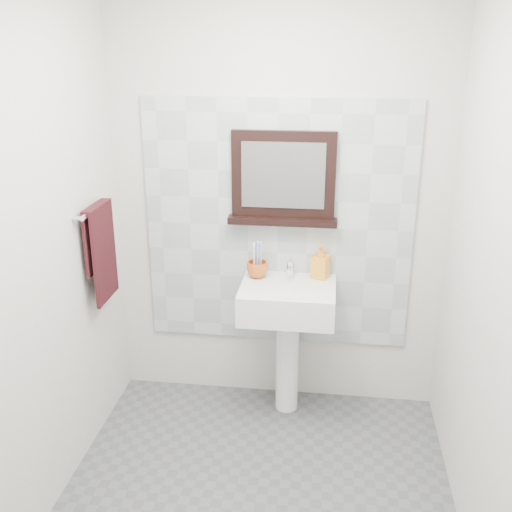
{
  "coord_description": "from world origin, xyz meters",
  "views": [
    {
      "loc": [
        0.32,
        -2.33,
        2.21
      ],
      "look_at": [
        -0.06,
        0.55,
        1.15
      ],
      "focal_mm": 42.0,
      "sensor_mm": 36.0,
      "label": 1
    }
  ],
  "objects": [
    {
      "name": "soap_dispenser",
      "position": [
        0.27,
        1.02,
        0.96
      ],
      "size": [
        0.12,
        0.12,
        0.21
      ],
      "primitive_type": "imported",
      "rotation": [
        0.0,
        0.0,
        -0.36
      ],
      "color": "orange",
      "rests_on": "pedestal_sink"
    },
    {
      "name": "hand_towel",
      "position": [
        -0.94,
        0.66,
        1.13
      ],
      "size": [
        0.06,
        0.3,
        0.55
      ],
      "color": "black",
      "rests_on": "towel_bar"
    },
    {
      "name": "towel_bar",
      "position": [
        -0.95,
        0.66,
        1.34
      ],
      "size": [
        0.07,
        0.4,
        0.03
      ],
      "color": "silver",
      "rests_on": "left_wall"
    },
    {
      "name": "back_wall",
      "position": [
        0.0,
        1.1,
        1.25
      ],
      "size": [
        2.0,
        0.01,
        2.5
      ],
      "primitive_type": "cube",
      "color": "beige",
      "rests_on": "ground"
    },
    {
      "name": "right_wall",
      "position": [
        1.0,
        0.0,
        1.25
      ],
      "size": [
        0.01,
        2.2,
        2.5
      ],
      "primitive_type": "cube",
      "color": "beige",
      "rests_on": "ground"
    },
    {
      "name": "framed_mirror",
      "position": [
        0.03,
        1.06,
        1.44
      ],
      "size": [
        0.64,
        0.11,
        0.54
      ],
      "color": "black",
      "rests_on": "back_wall"
    },
    {
      "name": "pedestal_sink",
      "position": [
        0.09,
        0.87,
        0.68
      ],
      "size": [
        0.55,
        0.44,
        0.96
      ],
      "color": "white",
      "rests_on": "ground"
    },
    {
      "name": "splashback",
      "position": [
        0.0,
        1.09,
        1.15
      ],
      "size": [
        1.6,
        0.02,
        1.5
      ],
      "primitive_type": "cube",
      "color": "#AEB8BD",
      "rests_on": "back_wall"
    },
    {
      "name": "toothbrushes",
      "position": [
        -0.11,
        0.98,
        0.98
      ],
      "size": [
        0.05,
        0.04,
        0.21
      ],
      "color": "white",
      "rests_on": "toothbrush_cup"
    },
    {
      "name": "left_wall",
      "position": [
        -1.0,
        0.0,
        1.25
      ],
      "size": [
        0.01,
        2.2,
        2.5
      ],
      "primitive_type": "cube",
      "color": "beige",
      "rests_on": "ground"
    },
    {
      "name": "front_wall",
      "position": [
        0.0,
        -1.1,
        1.25
      ],
      "size": [
        2.0,
        0.01,
        2.5
      ],
      "primitive_type": "cube",
      "color": "beige",
      "rests_on": "ground"
    },
    {
      "name": "toothbrush_cup",
      "position": [
        -0.11,
        0.97,
        0.91
      ],
      "size": [
        0.15,
        0.15,
        0.1
      ],
      "primitive_type": "imported",
      "rotation": [
        0.0,
        0.0,
        -0.28
      ],
      "color": "#C35017",
      "rests_on": "pedestal_sink"
    },
    {
      "name": "floor",
      "position": [
        0.0,
        0.0,
        0.0
      ],
      "size": [
        2.0,
        2.2,
        0.01
      ],
      "primitive_type": "cube",
      "color": "#545659",
      "rests_on": "ground"
    }
  ]
}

